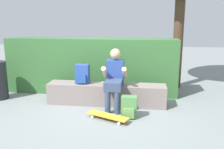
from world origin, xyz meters
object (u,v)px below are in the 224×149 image
at_px(skateboard_near_person, 108,116).
at_px(backpack_on_ground, 129,107).
at_px(person_skater, 114,77).
at_px(backpack_on_bench, 82,74).
at_px(bench_main, 106,94).

relative_size(skateboard_near_person, backpack_on_ground, 2.03).
height_order(person_skater, backpack_on_bench, person_skater).
bearing_deg(backpack_on_bench, person_skater, -15.90).
height_order(bench_main, backpack_on_bench, backpack_on_bench).
xyz_separation_m(skateboard_near_person, backpack_on_ground, (0.37, 0.17, 0.12)).
height_order(backpack_on_bench, backpack_on_ground, backpack_on_bench).
bearing_deg(person_skater, backpack_on_ground, -54.58).
xyz_separation_m(bench_main, backpack_on_bench, (-0.50, -0.01, 0.41)).
distance_m(skateboard_near_person, backpack_on_ground, 0.42).
height_order(skateboard_near_person, backpack_on_ground, backpack_on_ground).
bearing_deg(backpack_on_ground, person_skater, 125.42).
distance_m(person_skater, backpack_on_ground, 0.72).
distance_m(person_skater, backpack_on_bench, 0.73).
xyz_separation_m(person_skater, skateboard_near_person, (-0.04, -0.62, -0.56)).
relative_size(skateboard_near_person, backpack_on_bench, 2.03).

